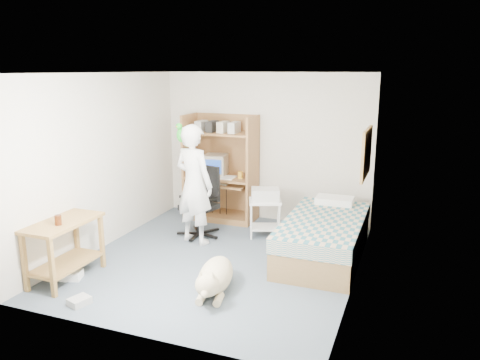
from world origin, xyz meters
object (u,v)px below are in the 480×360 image
Objects in this scene: dog at (215,276)px; side_desk at (64,241)px; office_chair at (202,211)px; person at (194,184)px; computer_hutch at (222,172)px; printer_cart at (265,212)px; bed at (324,237)px.

side_desk is at bearing 178.61° from dog.
person is (0.03, -0.31, 0.51)m from office_chair.
printer_cart is (0.98, -0.61, -0.43)m from computer_hutch.
computer_hutch is 3.08m from side_desk.
dog is 2.02m from printer_cart.
person is (0.07, -1.21, 0.07)m from computer_hutch.
computer_hutch is at bearing 150.71° from bed.
side_desk is 0.56× the size of person.
dog is at bearing 139.75° from person.
office_chair is 1.82× the size of printer_cart.
computer_hutch is 1.80× the size of side_desk.
bed is at bearing 32.50° from side_desk.
computer_hutch reaches higher than printer_cart.
side_desk is 2.00m from person.
computer_hutch is at bearing 108.25° from office_chair.
computer_hutch is 2.35m from bed.
office_chair is (0.04, -0.91, -0.44)m from computer_hutch.
person is (0.92, 1.72, 0.40)m from side_desk.
computer_hutch is 1.23m from printer_cart.
printer_cart is at bearing 33.55° from office_chair.
dog is (0.98, -1.71, -0.19)m from office_chair.
printer_cart is (1.83, 2.33, -0.11)m from side_desk.
computer_hutch reaches higher than office_chair.
office_chair reaches higher than side_desk.
printer_cart is (-0.03, 2.01, 0.19)m from dog.
person is 1.83m from dog.
bed is 1.73× the size of dog.
side_desk is 0.93× the size of office_chair.
bed is (2.00, -1.12, -0.53)m from computer_hutch.
side_desk is at bearing -106.14° from computer_hutch.
office_chair reaches higher than printer_cart.
office_chair is at bearing 66.36° from side_desk.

